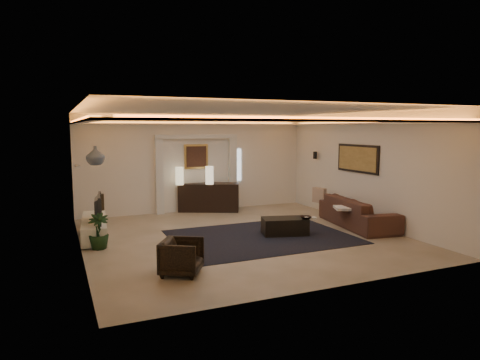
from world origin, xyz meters
name	(u,v)px	position (x,y,z in m)	size (l,w,h in m)	color
floor	(242,237)	(0.00, 0.00, 0.00)	(7.00, 7.00, 0.00)	#B6A28D
ceiling	(242,110)	(0.00, 0.00, 2.90)	(7.00, 7.00, 0.00)	white
wall_back	(196,163)	(0.00, 3.50, 1.45)	(7.00, 7.00, 0.00)	white
wall_front	(333,197)	(0.00, -3.50, 1.45)	(7.00, 7.00, 0.00)	white
wall_left	(79,182)	(-3.50, 0.00, 1.45)	(7.00, 7.00, 0.00)	white
wall_right	(366,169)	(3.50, 0.00, 1.45)	(7.00, 7.00, 0.00)	white
cove_soffit	(242,123)	(0.00, 0.00, 2.62)	(7.00, 7.00, 0.04)	silver
daylight_slit	(237,165)	(1.35, 3.48, 1.35)	(0.25, 0.03, 1.00)	white
area_rug	(262,237)	(0.40, -0.20, 0.01)	(4.00, 3.00, 0.01)	black
pilaster_left	(159,177)	(-1.15, 3.40, 1.10)	(0.22, 0.20, 2.20)	silver
pilaster_right	(232,173)	(1.15, 3.40, 1.10)	(0.22, 0.20, 2.20)	silver
alcove_header	(197,137)	(0.00, 3.40, 2.25)	(2.52, 0.20, 0.12)	silver
painting_frame	(196,157)	(0.00, 3.47, 1.65)	(0.74, 0.04, 0.74)	tan
painting_canvas	(196,157)	(0.00, 3.44, 1.65)	(0.62, 0.02, 0.62)	#4C2D1E
art_panel_frame	(358,159)	(3.47, 0.30, 1.70)	(0.04, 1.64, 0.74)	black
art_panel_gold	(357,159)	(3.44, 0.30, 1.70)	(0.02, 1.50, 0.62)	tan
wall_sconce	(315,155)	(3.38, 2.20, 1.68)	(0.12, 0.12, 0.22)	black
wall_niche	(78,166)	(-3.44, 1.40, 1.65)	(0.10, 0.55, 0.04)	silver
console	(209,198)	(0.32, 3.25, 0.40)	(1.80, 0.56, 0.90)	black
lamp_left	(180,177)	(-0.58, 3.25, 1.09)	(0.23, 0.23, 0.52)	#FCEDB7
lamp_right	(209,176)	(0.26, 3.02, 1.09)	(0.24, 0.24, 0.53)	#FFEAC1
media_ledge	(94,228)	(-3.15, 1.32, 0.23)	(0.53, 2.13, 0.40)	white
tv	(95,207)	(-3.15, 0.99, 0.76)	(0.14, 1.06, 0.61)	black
figurine	(101,202)	(-2.88, 2.39, 0.64)	(0.15, 0.15, 0.42)	black
ginger_jar	(95,156)	(-3.06, 1.30, 1.89)	(0.41, 0.41, 0.43)	slate
plant	(98,231)	(-3.15, 0.27, 0.37)	(0.41, 0.41, 0.74)	black
sofa	(358,212)	(3.15, -0.18, 0.37)	(0.98, 2.51, 0.73)	#3A2A1C
throw_blanket	(347,208)	(2.65, -0.39, 0.55)	(0.60, 0.49, 0.07)	silver
throw_pillow	(319,195)	(3.15, 1.58, 0.55)	(0.13, 0.43, 0.43)	tan
coffee_table	(285,226)	(1.00, -0.21, 0.20)	(1.04, 0.57, 0.39)	black
bowl	(306,217)	(1.40, -0.49, 0.44)	(0.26, 0.26, 0.06)	black
magazine	(310,217)	(1.53, -0.49, 0.42)	(0.26, 0.19, 0.03)	silver
armchair	(182,257)	(-1.99, -1.94, 0.31)	(0.66, 0.68, 0.62)	black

